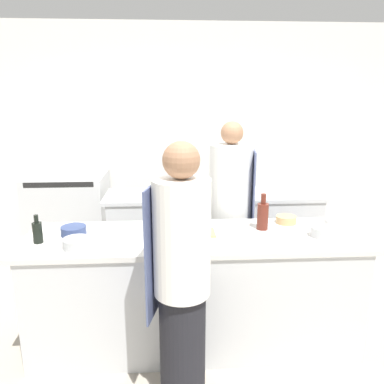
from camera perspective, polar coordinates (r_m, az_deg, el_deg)
The scene contains 16 objects.
ground_plane at distance 3.29m, azimuth 0.40°, elevation -21.60°, with size 16.00×16.00×0.00m, color #A89E8E.
wall_back at distance 4.82m, azimuth -1.30°, elevation 8.04°, with size 8.00×0.06×2.80m.
prep_counter at distance 3.05m, azimuth 0.41°, elevation -14.63°, with size 2.56×0.74×0.91m.
pass_counter at distance 4.20m, azimuth 3.33°, elevation -6.22°, with size 2.35×0.61×0.91m.
oven_range at distance 4.77m, azimuth -18.08°, elevation -3.62°, with size 0.89×0.70×1.04m.
chef_at_prep_near at distance 2.32m, azimuth -1.60°, elevation -13.40°, with size 0.39×0.37×1.70m.
chef_at_stove at distance 3.52m, azimuth 5.84°, elevation -3.50°, with size 0.43×0.41×1.72m.
bottle_olive_oil at distance 2.77m, azimuth -3.78°, elevation -5.32°, with size 0.07×0.07×0.23m.
bottle_vinegar at distance 3.00m, azimuth 10.73°, elevation -3.50°, with size 0.09×0.09×0.29m.
bottle_wine at distance 2.91m, azimuth -22.48°, elevation -5.62°, with size 0.07×0.07×0.21m.
bowl_mixing_large at distance 2.99m, azimuth -17.59°, elevation -5.62°, with size 0.19×0.19×0.07m.
bowl_prep_small at distance 2.98m, azimuth 19.14°, elevation -5.76°, with size 0.16×0.16×0.08m.
bowl_ceramic_blue at distance 3.21m, azimuth 14.14°, elevation -4.09°, with size 0.17×0.17×0.06m.
bowl_wooden_salad at distance 2.73m, azimuth -17.17°, elevation -7.47°, with size 0.19×0.19×0.07m.
cup at distance 3.15m, azimuth 20.30°, elevation -4.65°, with size 0.10×0.10×0.09m.
cutting_board at distance 2.89m, azimuth 0.60°, elevation -6.25°, with size 0.29×0.19×0.01m.
Camera 1 is at (-0.18, -2.66, 1.94)m, focal length 35.00 mm.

